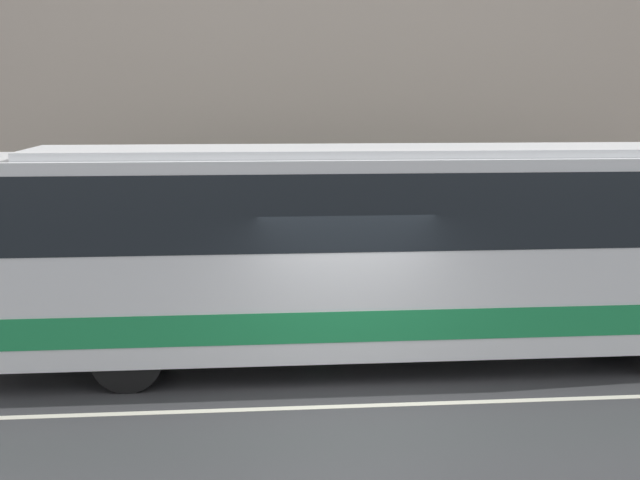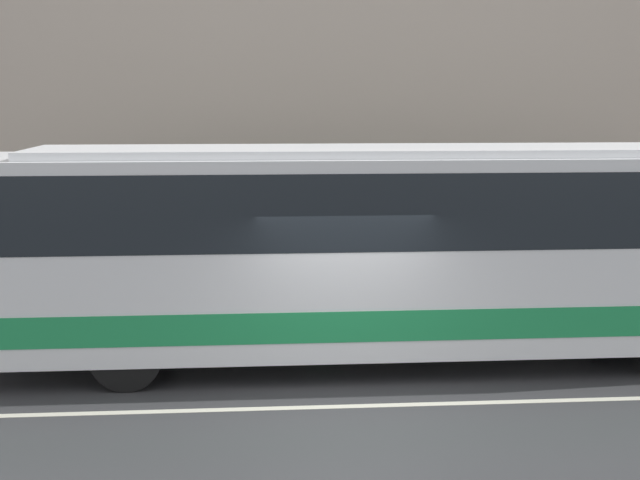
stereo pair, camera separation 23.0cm
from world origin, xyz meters
The scene contains 6 objects.
ground_plane centered at (0.00, 0.00, 0.00)m, with size 60.00×60.00×0.00m, color #38383A.
sidewalk centered at (0.00, 5.48, 0.09)m, with size 60.00×2.95×0.18m.
building_facade centered at (0.00, 7.10, 4.90)m, with size 60.00×0.35×10.16m.
lane_stripe centered at (0.00, 0.00, 0.00)m, with size 54.00×0.14×0.01m.
transit_bus centered at (0.54, 2.09, 1.91)m, with size 12.10×2.62×3.38m.
pedestrian_waiting centered at (0.08, 5.86, 1.00)m, with size 0.36×0.36×1.75m.
Camera 1 is at (-1.57, -11.44, 4.13)m, focal length 50.00 mm.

